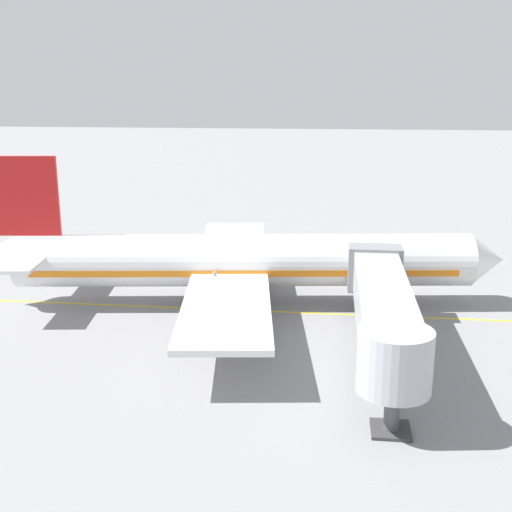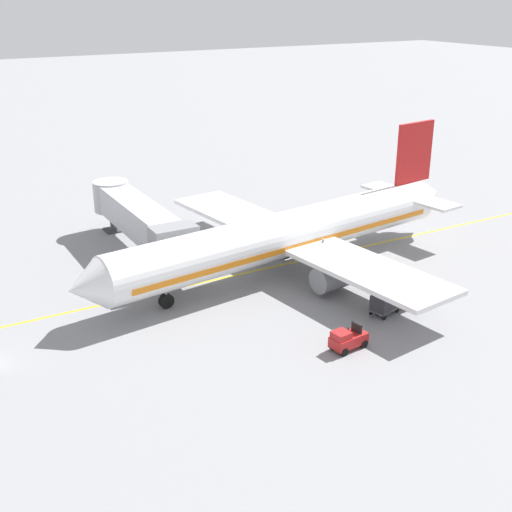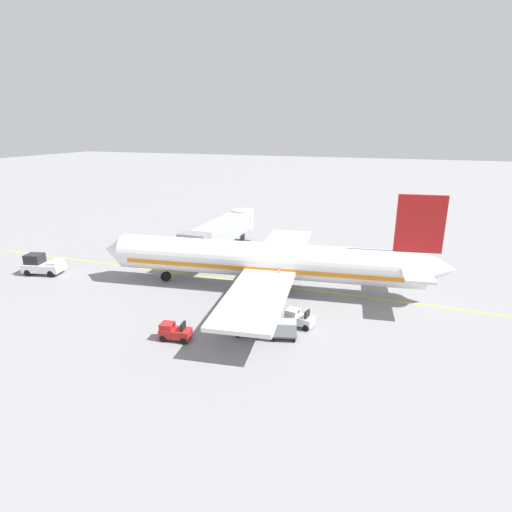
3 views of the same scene
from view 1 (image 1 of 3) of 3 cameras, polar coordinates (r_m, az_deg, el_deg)
name	(u,v)px [view 1 (image 1 of 3)]	position (r m, az deg, el deg)	size (l,w,h in m)	color
ground_plane	(223,310)	(45.40, -2.95, -4.77)	(400.00, 400.00, 0.00)	gray
gate_lead_in_line	(223,309)	(45.39, -2.95, -4.76)	(0.24, 80.00, 0.01)	gold
parked_airliner	(241,262)	(45.51, -1.38, -0.49)	(30.42, 37.33, 10.63)	white
jet_bridge	(383,307)	(36.05, 11.19, -4.48)	(17.69, 3.50, 4.98)	#A8AAAF
baggage_tug_lead	(189,266)	(53.82, -5.93, -0.88)	(1.72, 2.69, 1.62)	silver
baggage_tug_trailing	(300,252)	(58.21, 3.90, 0.37)	(1.56, 2.63, 1.62)	#B21E1E
baggage_cart_front	(237,255)	(56.01, -1.73, 0.07)	(1.84, 2.98, 1.58)	#4C4C51
baggage_cart_second_in_train	(203,255)	(56.15, -4.74, 0.06)	(1.84, 2.98, 1.58)	#4C4C51
ground_crew_wing_walker	(225,273)	(50.72, -2.80, -1.52)	(0.70, 0.37, 1.69)	#232328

